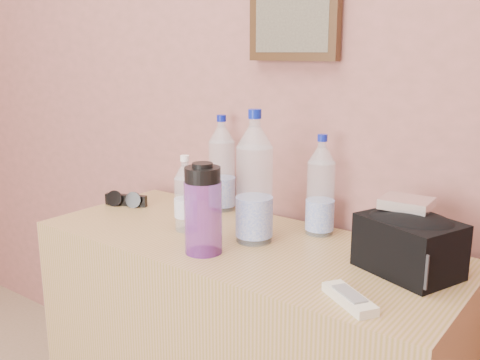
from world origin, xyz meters
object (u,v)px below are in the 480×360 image
foil_packet (407,203)px  toiletry_bag (409,242)px  pet_large_b (222,168)px  pet_large_d (254,185)px  pet_small (186,198)px  sunglasses (126,200)px  nalgene_bottle (203,209)px  pet_large_c (321,191)px  ac_remote (349,299)px

foil_packet → toiletry_bag: bearing=-49.6°
pet_large_b → toiletry_bag: bearing=-11.9°
pet_large_d → pet_small: (-0.22, -0.04, -0.06)m
pet_large_d → sunglasses: (-0.57, 0.02, -0.15)m
pet_large_b → nalgene_bottle: size_ratio=1.32×
pet_large_d → sunglasses: size_ratio=2.45×
pet_small → nalgene_bottle: size_ratio=0.94×
pet_large_b → pet_small: bearing=-77.8°
pet_large_b → pet_large_c: (0.39, -0.02, -0.01)m
pet_large_c → ac_remote: bearing=-53.2°
pet_large_d → foil_packet: 0.41m
sunglasses → pet_large_c: bearing=-9.9°
pet_large_d → ac_remote: (0.39, -0.19, -0.16)m
pet_small → ac_remote: pet_small is taller
pet_large_c → toiletry_bag: pet_large_c is taller
toiletry_bag → nalgene_bottle: bearing=-137.1°
pet_large_b → ac_remote: (0.66, -0.39, -0.13)m
nalgene_bottle → sunglasses: (-0.51, 0.18, -0.10)m
ac_remote → pet_large_c: bearing=158.9°
foil_packet → pet_large_b: bearing=169.8°
pet_large_c → pet_small: bearing=-147.6°
sunglasses → pet_large_d: bearing=-24.2°
sunglasses → nalgene_bottle: bearing=-40.9°
pet_small → toiletry_bag: pet_small is taller
pet_large_b → sunglasses: (-0.30, -0.17, -0.12)m
pet_small → foil_packet: 0.64m
nalgene_bottle → ac_remote: nalgene_bottle is taller
nalgene_bottle → sunglasses: bearing=160.9°
sunglasses → toiletry_bag: size_ratio=0.68×
pet_large_d → toiletry_bag: bearing=5.9°
foil_packet → ac_remote: bearing=-93.8°
ac_remote → pet_large_b: bearing=-178.2°
nalgene_bottle → pet_large_d: bearing=69.5°
pet_small → nalgene_bottle: bearing=-33.7°
pet_large_c → pet_small: (-0.34, -0.21, -0.03)m
pet_large_d → foil_packet: pet_large_d is taller
nalgene_bottle → foil_packet: (0.46, 0.22, 0.05)m
sunglasses → foil_packet: foil_packet is taller
pet_large_b → toiletry_bag: size_ratio=1.43×
nalgene_bottle → toiletry_bag: (0.49, 0.20, -0.04)m
toiletry_bag → foil_packet: foil_packet is taller
pet_small → sunglasses: size_ratio=1.50×
pet_large_c → nalgene_bottle: 0.37m
nalgene_bottle → foil_packet: 0.52m
pet_large_c → toiletry_bag: size_ratio=1.31×
sunglasses → ac_remote: bearing=-34.7°
pet_large_d → pet_small: pet_large_d is taller
pet_large_c → pet_small: 0.40m
pet_large_b → pet_small: size_ratio=1.41×
pet_large_c → ac_remote: size_ratio=1.95×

